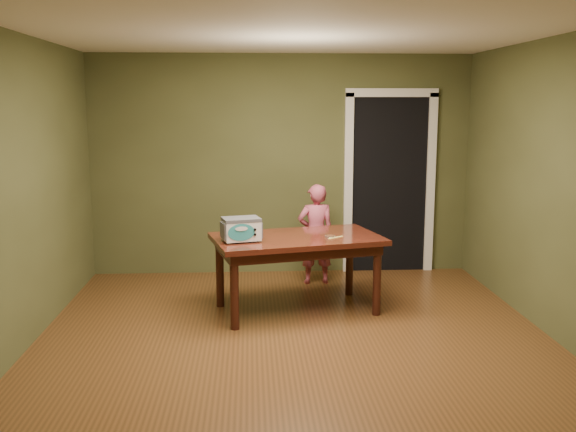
{
  "coord_description": "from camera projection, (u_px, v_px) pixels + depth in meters",
  "views": [
    {
      "loc": [
        -0.37,
        -5.1,
        2.02
      ],
      "look_at": [
        -0.01,
        1.0,
        0.95
      ],
      "focal_mm": 40.0,
      "sensor_mm": 36.0,
      "label": 1
    }
  ],
  "objects": [
    {
      "name": "floor",
      "position": [
        296.0,
        348.0,
        5.39
      ],
      "size": [
        5.0,
        5.0,
        0.0
      ],
      "primitive_type": "plane",
      "color": "brown",
      "rests_on": "ground"
    },
    {
      "name": "spatula",
      "position": [
        336.0,
        238.0,
        6.16
      ],
      "size": [
        0.16,
        0.13,
        0.01
      ],
      "primitive_type": "cube",
      "rotation": [
        0.0,
        0.0,
        0.65
      ],
      "color": "#E9D465",
      "rests_on": "dining_table"
    },
    {
      "name": "doorway",
      "position": [
        384.0,
        182.0,
        8.02
      ],
      "size": [
        1.1,
        0.66,
        2.25
      ],
      "color": "black",
      "rests_on": "ground"
    },
    {
      "name": "baking_pan",
      "position": [
        330.0,
        236.0,
        6.17
      ],
      "size": [
        0.1,
        0.1,
        0.02
      ],
      "color": "silver",
      "rests_on": "dining_table"
    },
    {
      "name": "room_shell",
      "position": [
        297.0,
        144.0,
        5.09
      ],
      "size": [
        4.52,
        5.02,
        2.61
      ],
      "color": "#4E522C",
      "rests_on": "ground"
    },
    {
      "name": "toy_oven",
      "position": [
        241.0,
        228.0,
        6.0
      ],
      "size": [
        0.41,
        0.32,
        0.22
      ],
      "rotation": [
        0.0,
        0.0,
        0.25
      ],
      "color": "#4C4F54",
      "rests_on": "dining_table"
    },
    {
      "name": "child",
      "position": [
        316.0,
        234.0,
        7.24
      ],
      "size": [
        0.44,
        0.31,
        1.14
      ],
      "primitive_type": "imported",
      "rotation": [
        0.0,
        0.0,
        3.23
      ],
      "color": "#C25068",
      "rests_on": "floor"
    },
    {
      "name": "dining_table",
      "position": [
        297.0,
        246.0,
        6.25
      ],
      "size": [
        1.76,
        1.24,
        0.75
      ],
      "rotation": [
        0.0,
        0.0,
        0.23
      ],
      "color": "#35150C",
      "rests_on": "floor"
    }
  ]
}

